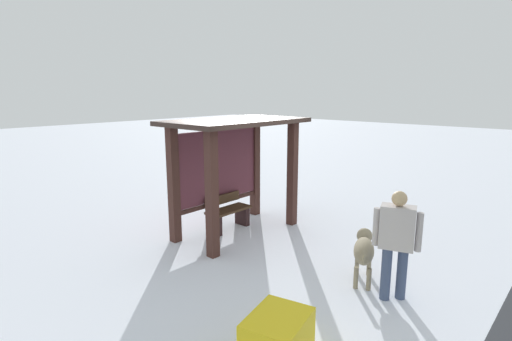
{
  "coord_description": "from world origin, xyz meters",
  "views": [
    {
      "loc": [
        -5.57,
        -5.5,
        2.92
      ],
      "look_at": [
        0.25,
        -0.31,
        1.33
      ],
      "focal_mm": 27.4,
      "sensor_mm": 36.0,
      "label": 1
    }
  ],
  "objects_px": {
    "bench_left_inside": "(228,214)",
    "dog": "(364,250)",
    "person_walking": "(397,237)",
    "bus_shelter": "(231,151)"
  },
  "relations": [
    {
      "from": "bench_left_inside",
      "to": "dog",
      "type": "height_order",
      "value": "bench_left_inside"
    },
    {
      "from": "bus_shelter",
      "to": "person_walking",
      "type": "height_order",
      "value": "bus_shelter"
    },
    {
      "from": "bus_shelter",
      "to": "person_walking",
      "type": "xyz_separation_m",
      "value": [
        -0.45,
        -3.7,
        -0.78
      ]
    },
    {
      "from": "person_walking",
      "to": "bus_shelter",
      "type": "bearing_deg",
      "value": 83.06
    },
    {
      "from": "person_walking",
      "to": "dog",
      "type": "bearing_deg",
      "value": 67.2
    },
    {
      "from": "bus_shelter",
      "to": "bench_left_inside",
      "type": "xyz_separation_m",
      "value": [
        0.0,
        0.12,
        -1.37
      ]
    },
    {
      "from": "bus_shelter",
      "to": "dog",
      "type": "height_order",
      "value": "bus_shelter"
    },
    {
      "from": "bus_shelter",
      "to": "dog",
      "type": "distance_m",
      "value": 3.35
    },
    {
      "from": "bench_left_inside",
      "to": "person_walking",
      "type": "xyz_separation_m",
      "value": [
        -0.45,
        -3.82,
        0.6
      ]
    },
    {
      "from": "bench_left_inside",
      "to": "dog",
      "type": "bearing_deg",
      "value": -93.6
    }
  ]
}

